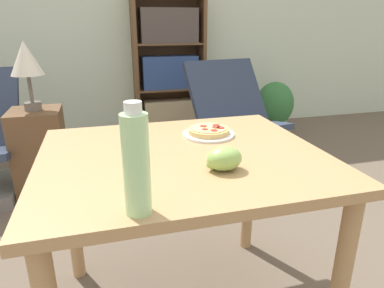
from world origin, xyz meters
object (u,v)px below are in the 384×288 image
(grape_bunch, at_px, (224,159))
(bookshelf, at_px, (169,70))
(potted_plant_floor, at_px, (274,108))
(drink_bottle, at_px, (136,163))
(side_table, at_px, (41,153))
(pizza_on_plate, at_px, (209,132))
(table_lamp, at_px, (26,62))
(lounge_chair_far, at_px, (235,133))

(grape_bunch, height_order, bookshelf, bookshelf)
(grape_bunch, xyz_separation_m, potted_plant_floor, (1.48, 2.37, -0.48))
(drink_bottle, relative_size, bookshelf, 0.19)
(bookshelf, bearing_deg, side_table, -134.21)
(pizza_on_plate, distance_m, bookshelf, 2.44)
(grape_bunch, bearing_deg, table_lamp, 118.00)
(drink_bottle, bearing_deg, side_table, 106.73)
(bookshelf, distance_m, table_lamp, 1.74)
(pizza_on_plate, relative_size, table_lamp, 0.48)
(pizza_on_plate, relative_size, side_table, 0.35)
(grape_bunch, xyz_separation_m, lounge_chair_far, (0.74, 1.70, -0.50))
(side_table, height_order, table_lamp, table_lamp)
(bookshelf, bearing_deg, drink_bottle, -103.02)
(pizza_on_plate, height_order, side_table, pizza_on_plate)
(side_table, xyz_separation_m, table_lamp, (0.00, 0.00, 0.64))
(side_table, distance_m, potted_plant_floor, 2.45)
(pizza_on_plate, height_order, bookshelf, bookshelf)
(lounge_chair_far, bearing_deg, grape_bunch, -122.85)
(side_table, distance_m, table_lamp, 0.64)
(table_lamp, bearing_deg, drink_bottle, -73.27)
(grape_bunch, distance_m, bookshelf, 2.79)
(pizza_on_plate, height_order, lounge_chair_far, lounge_chair_far)
(grape_bunch, height_order, drink_bottle, drink_bottle)
(bookshelf, height_order, table_lamp, bookshelf)
(pizza_on_plate, distance_m, drink_bottle, 0.66)
(drink_bottle, bearing_deg, table_lamp, 106.73)
(lounge_chair_far, height_order, bookshelf, bookshelf)
(pizza_on_plate, xyz_separation_m, bookshelf, (0.33, 2.41, -0.06))
(pizza_on_plate, relative_size, grape_bunch, 1.85)
(drink_bottle, xyz_separation_m, bookshelf, (0.68, 2.96, -0.18))
(pizza_on_plate, bearing_deg, drink_bottle, -123.35)
(potted_plant_floor, bearing_deg, grape_bunch, -121.99)
(side_table, bearing_deg, potted_plant_floor, 20.17)
(drink_bottle, distance_m, lounge_chair_far, 2.24)
(drink_bottle, height_order, bookshelf, bookshelf)
(bookshelf, bearing_deg, table_lamp, -134.21)
(drink_bottle, distance_m, bookshelf, 3.04)
(pizza_on_plate, height_order, potted_plant_floor, pizza_on_plate)
(grape_bunch, height_order, lounge_chair_far, lounge_chair_far)
(pizza_on_plate, distance_m, side_table, 1.53)
(drink_bottle, bearing_deg, pizza_on_plate, 56.65)
(grape_bunch, distance_m, lounge_chair_far, 1.92)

